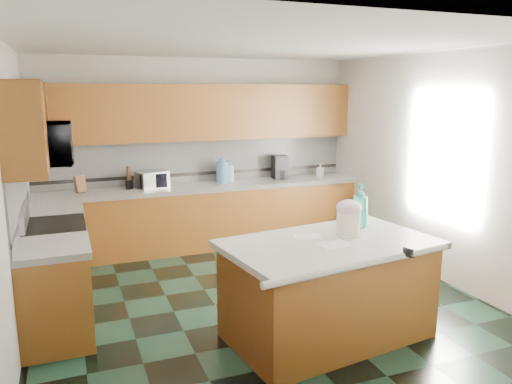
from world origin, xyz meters
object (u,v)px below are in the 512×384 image
treat_jar (348,223)px  soap_bottle_island (360,206)px  island_top (329,244)px  knife_block (80,184)px  island_base (328,292)px  coffee_maker (280,167)px  toaster_oven (152,179)px

treat_jar → soap_bottle_island: bearing=45.6°
island_top → soap_bottle_island: (0.51, 0.32, 0.24)m
island_top → knife_block: bearing=115.2°
island_base → soap_bottle_island: (0.51, 0.32, 0.70)m
treat_jar → knife_block: (-2.25, 2.98, -0.00)m
island_top → coffee_maker: size_ratio=5.28×
soap_bottle_island → knife_block: 3.73m
island_base → toaster_oven: 3.31m
island_base → treat_jar: 0.66m
coffee_maker → toaster_oven: bearing=-172.7°
island_base → soap_bottle_island: size_ratio=4.13×
treat_jar → toaster_oven: bearing=119.5°
island_base → island_top: bearing=0.0°
toaster_oven → coffee_maker: 1.94m
island_base → soap_bottle_island: 0.93m
toaster_oven → coffee_maker: size_ratio=1.14×
coffee_maker → knife_block: bearing=-173.0°
island_base → knife_block: size_ratio=7.96×
treat_jar → coffee_maker: coffee_maker is taller
soap_bottle_island → knife_block: (-2.52, 2.76, -0.10)m
toaster_oven → soap_bottle_island: bearing=-79.5°
island_base → coffee_maker: (0.88, 3.10, 0.67)m
island_top → toaster_oven: size_ratio=4.64×
knife_block → toaster_oven: size_ratio=0.55×
knife_block → treat_jar: bearing=-72.1°
coffee_maker → soap_bottle_island: bearing=-91.1°
island_base → island_top: island_top is taller
treat_jar → knife_block: size_ratio=1.03×
soap_bottle_island → knife_block: bearing=140.6°
soap_bottle_island → island_top: bearing=-140.0°
soap_bottle_island → toaster_oven: bearing=128.0°
island_top → knife_block: (-2.00, 3.07, 0.14)m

